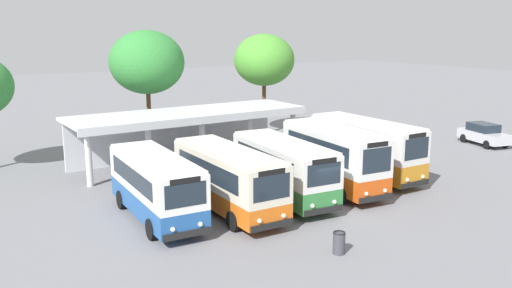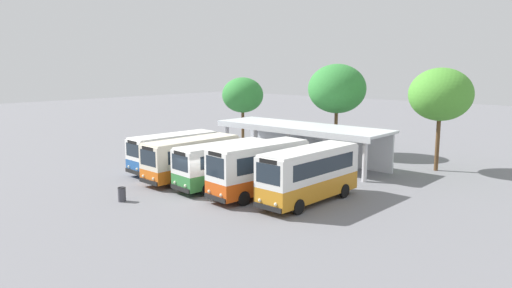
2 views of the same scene
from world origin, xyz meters
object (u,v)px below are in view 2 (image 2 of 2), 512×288
at_px(city_bus_middle_cream, 224,163).
at_px(waiting_chair_second_from_end, 298,160).
at_px(city_bus_nearest_orange, 174,151).
at_px(waiting_chair_fourth_seat, 309,161).
at_px(city_bus_fifth_blue, 309,173).
at_px(waiting_chair_fifth_seat, 316,162).
at_px(city_bus_fourth_amber, 259,167).
at_px(litter_bin_apron, 122,194).
at_px(waiting_chair_end_by_column, 293,159).
at_px(city_bus_second_in_row, 192,157).
at_px(waiting_chair_middle_seat, 304,160).

distance_m(city_bus_middle_cream, waiting_chair_second_from_end, 9.23).
distance_m(city_bus_nearest_orange, waiting_chair_fourth_seat, 11.12).
height_order(city_bus_fifth_blue, waiting_chair_fifth_seat, city_bus_fifth_blue).
height_order(city_bus_nearest_orange, waiting_chair_fourth_seat, city_bus_nearest_orange).
height_order(waiting_chair_second_from_end, waiting_chair_fifth_seat, same).
bearing_deg(city_bus_fourth_amber, litter_bin_apron, -129.59).
distance_m(waiting_chair_second_from_end, waiting_chair_fifth_seat, 1.77).
relative_size(city_bus_middle_cream, city_bus_fifth_blue, 0.96).
bearing_deg(waiting_chair_fourth_seat, waiting_chair_fifth_seat, 9.95).
distance_m(waiting_chair_end_by_column, waiting_chair_fourth_seat, 1.77).
distance_m(city_bus_second_in_row, city_bus_fourth_amber, 6.58).
bearing_deg(city_bus_nearest_orange, city_bus_middle_cream, -7.49).
xyz_separation_m(city_bus_second_in_row, waiting_chair_second_from_end, (2.87, 9.21, -1.18)).
distance_m(city_bus_second_in_row, waiting_chair_fourth_seat, 10.12).
bearing_deg(waiting_chair_middle_seat, litter_bin_apron, -98.50).
xyz_separation_m(city_bus_fourth_amber, litter_bin_apron, (-5.50, -6.65, -1.43)).
xyz_separation_m(city_bus_fourth_amber, city_bus_fifth_blue, (3.29, 0.91, -0.03)).
bearing_deg(litter_bin_apron, city_bus_fifth_blue, 40.69).
distance_m(city_bus_middle_cream, city_bus_fourth_amber, 3.30).
distance_m(city_bus_fourth_amber, city_bus_fifth_blue, 3.42).
bearing_deg(city_bus_fifth_blue, waiting_chair_fifth_seat, 121.94).
distance_m(city_bus_nearest_orange, city_bus_second_in_row, 3.42).
bearing_deg(city_bus_fourth_amber, city_bus_second_in_row, 179.95).
distance_m(waiting_chair_fourth_seat, waiting_chair_fifth_seat, 0.60).
xyz_separation_m(city_bus_fourth_amber, waiting_chair_end_by_column, (-4.30, 9.26, -1.36)).
relative_size(waiting_chair_fourth_seat, litter_bin_apron, 0.96).
xyz_separation_m(city_bus_nearest_orange, city_bus_second_in_row, (3.29, -0.92, 0.04)).
xyz_separation_m(city_bus_nearest_orange, waiting_chair_end_by_column, (5.57, 8.33, -1.14)).
height_order(city_bus_fifth_blue, waiting_chair_fourth_seat, city_bus_fifth_blue).
height_order(city_bus_fifth_blue, waiting_chair_end_by_column, city_bus_fifth_blue).
height_order(city_bus_second_in_row, waiting_chair_fifth_seat, city_bus_second_in_row).
bearing_deg(city_bus_fifth_blue, city_bus_second_in_row, -174.77).
bearing_deg(city_bus_fourth_amber, city_bus_fifth_blue, 15.44).
distance_m(waiting_chair_second_from_end, litter_bin_apron, 15.96).
xyz_separation_m(waiting_chair_second_from_end, waiting_chair_fourth_seat, (1.18, -0.01, 0.00)).
bearing_deg(city_bus_middle_cream, waiting_chair_fourth_seat, 85.27).
xyz_separation_m(city_bus_middle_cream, city_bus_fourth_amber, (3.29, -0.07, 0.18)).
relative_size(waiting_chair_end_by_column, waiting_chair_second_from_end, 1.00).
height_order(waiting_chair_fifth_seat, litter_bin_apron, litter_bin_apron).
xyz_separation_m(city_bus_middle_cream, city_bus_fifth_blue, (6.58, 0.84, 0.16)).
bearing_deg(city_bus_middle_cream, waiting_chair_fifth_seat, 81.71).
relative_size(city_bus_second_in_row, city_bus_fourth_amber, 1.05).
height_order(waiting_chair_end_by_column, waiting_chair_middle_seat, same).
distance_m(city_bus_fifth_blue, waiting_chair_fourth_seat, 10.23).
bearing_deg(waiting_chair_middle_seat, city_bus_fourth_amber, -71.36).
bearing_deg(waiting_chair_fourth_seat, litter_bin_apron, -100.60).
bearing_deg(city_bus_middle_cream, waiting_chair_end_by_column, 96.28).
bearing_deg(waiting_chair_middle_seat, waiting_chair_fourth_seat, -5.43).
relative_size(city_bus_fifth_blue, waiting_chair_second_from_end, 9.09).
relative_size(city_bus_nearest_orange, waiting_chair_end_by_column, 8.79).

